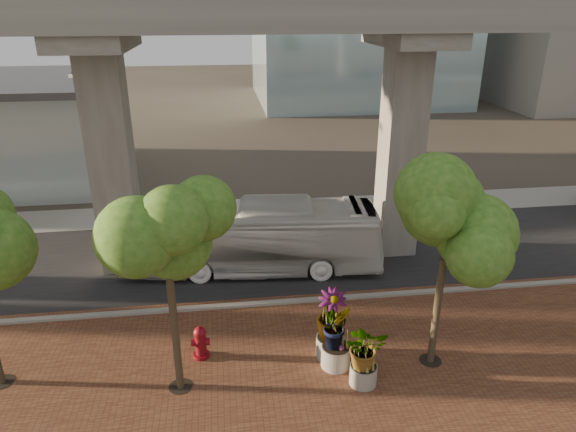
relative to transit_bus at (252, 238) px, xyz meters
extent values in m
plane|color=#393229|center=(0.57, -0.92, -1.50)|extent=(160.00, 160.00, 0.00)
cube|color=brown|center=(0.57, -8.92, -1.47)|extent=(70.00, 13.00, 0.06)
cube|color=black|center=(0.57, 1.08, -1.48)|extent=(90.00, 8.00, 0.04)
cube|color=gray|center=(0.57, -2.92, -1.42)|extent=(70.00, 0.25, 0.16)
cube|color=gray|center=(0.57, 6.58, -1.47)|extent=(90.00, 3.00, 0.06)
cube|color=gray|center=(0.57, -0.52, 9.00)|extent=(72.00, 2.40, 1.80)
cube|color=gray|center=(0.57, 2.68, 9.00)|extent=(72.00, 2.40, 1.80)
imported|color=silver|center=(0.00, 0.00, 0.00)|extent=(10.94, 3.52, 3.00)
cylinder|color=maroon|center=(-2.03, -5.72, -1.38)|extent=(0.52, 0.52, 0.12)
cylinder|color=maroon|center=(-2.03, -5.72, -0.96)|extent=(0.35, 0.35, 0.84)
sphere|color=maroon|center=(-2.03, -5.72, -0.54)|extent=(0.41, 0.41, 0.41)
cylinder|color=maroon|center=(-2.03, -5.72, -0.35)|extent=(0.12, 0.12, 0.14)
cylinder|color=maroon|center=(-2.03, -5.72, -0.89)|extent=(0.58, 0.23, 0.23)
cylinder|color=#ACA99B|center=(2.78, -7.62, -1.12)|extent=(0.81, 0.81, 0.63)
imported|color=#2E5D18|center=(2.78, -7.62, -0.13)|extent=(1.80, 1.80, 1.35)
cylinder|color=#A29F92|center=(2.07, -6.23, -1.09)|extent=(0.91, 0.91, 0.71)
imported|color=#2E5D18|center=(2.07, -6.23, 0.10)|extent=(2.22, 2.22, 1.66)
cylinder|color=gray|center=(2.14, -6.72, -1.09)|extent=(0.91, 0.91, 0.70)
imported|color=#2E5D18|center=(2.14, -6.72, 0.02)|extent=(2.01, 2.01, 1.51)
cylinder|color=black|center=(-7.94, -6.16, -1.43)|extent=(0.70, 0.70, 0.01)
cylinder|color=brown|center=(-2.61, -7.06, 0.49)|extent=(0.22, 0.22, 3.87)
cylinder|color=black|center=(-2.61, -7.06, -1.43)|extent=(0.70, 0.70, 0.01)
cylinder|color=brown|center=(5.19, -6.89, 0.37)|extent=(0.22, 0.22, 3.62)
cylinder|color=black|center=(5.19, -6.89, -1.43)|extent=(0.70, 0.70, 0.01)
cylinder|color=#313136|center=(-7.10, 4.79, 2.42)|extent=(0.14, 0.14, 7.77)
cube|color=#313136|center=(-7.10, 4.30, 6.31)|extent=(0.15, 0.97, 0.15)
cube|color=silver|center=(-7.10, 3.82, 6.21)|extent=(0.39, 0.19, 0.12)
cylinder|color=#2A2B2F|center=(7.89, 6.58, 2.10)|extent=(0.12, 0.12, 7.11)
cube|color=#2A2B2F|center=(7.89, 6.14, 5.65)|extent=(0.13, 0.89, 0.13)
cube|color=silver|center=(7.89, 5.69, 5.56)|extent=(0.36, 0.18, 0.11)
camera|label=1|loc=(-1.04, -19.46, 9.07)|focal=32.00mm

